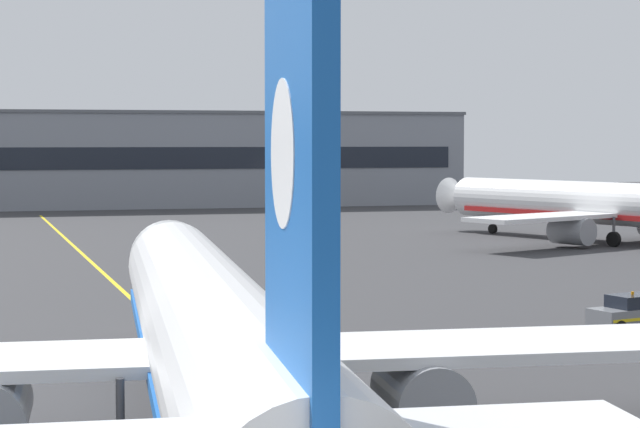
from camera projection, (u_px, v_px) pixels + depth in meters
name	position (u px, v px, depth m)	size (l,w,h in m)	color
taxiway_centreline	(173.00, 336.00, 55.00)	(0.30, 180.00, 0.01)	yellow
airliner_foreground	(210.00, 335.00, 34.64)	(32.28, 41.53, 11.65)	white
airliner_background	(616.00, 206.00, 103.09)	(30.37, 38.13, 11.33)	white
service_car_nearest	(633.00, 313.00, 57.02)	(4.51, 2.81, 1.79)	slate
terminal_building	(31.00, 159.00, 154.88)	(114.54, 12.40, 12.58)	gray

